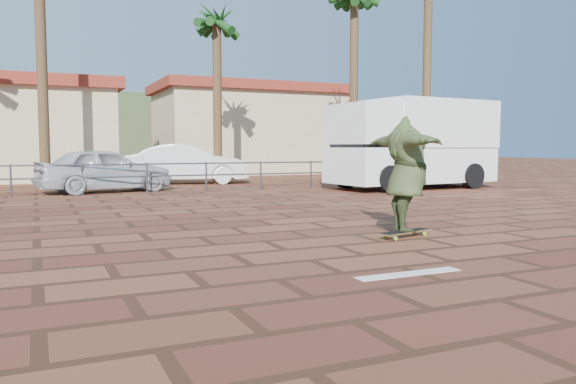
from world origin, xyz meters
The scene contains 13 objects.
ground centered at (0.00, 0.00, 0.00)m, with size 120.00×120.00×0.00m, color brown.
paint_stripe centered at (0.70, -1.20, 0.00)m, with size 1.40×0.22×0.01m, color white.
guardrail centered at (0.00, 12.00, 0.68)m, with size 24.06×0.06×1.00m.
palm_center centered at (3.50, 15.50, 6.36)m, with size 2.40×2.40×7.75m.
palm_right centered at (9.00, 14.00, 7.58)m, with size 2.40×2.40×9.05m.
building_east centered at (8.00, 24.00, 2.54)m, with size 10.60×6.60×5.00m.
hill_front centered at (0.00, 50.00, 3.00)m, with size 70.00×18.00×6.00m, color #384C28.
longboard centered at (2.29, 1.06, 0.09)m, with size 1.12×0.51×0.11m.
skateboarder centered at (2.29, 1.06, 1.06)m, with size 2.35×0.64×1.91m, color #3C4A28.
campervan centered at (9.26, 10.21, 1.68)m, with size 6.39×3.20×3.20m.
car_silver centered at (-1.21, 13.00, 0.74)m, with size 1.76×4.36×1.49m, color silver.
car_white centered at (2.32, 16.08, 0.81)m, with size 1.72×4.93×1.63m, color white.
street_sign centered at (12.00, 11.58, 1.56)m, with size 0.45×0.12×2.23m.
Camera 1 is at (-3.31, -6.60, 1.51)m, focal length 35.00 mm.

